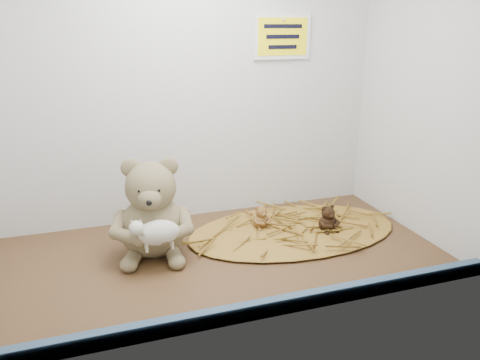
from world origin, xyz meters
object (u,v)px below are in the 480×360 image
object	(u,v)px
mini_teddy_tan	(261,216)
mini_teddy_brown	(327,217)
main_teddy	(152,207)
toy_lamb	(158,233)

from	to	relation	value
mini_teddy_tan	mini_teddy_brown	xyz separation A→B (cm)	(17.64, -8.21, 0.41)
main_teddy	mini_teddy_tan	world-z (taller)	main_teddy
toy_lamb	mini_teddy_tan	world-z (taller)	toy_lamb
main_teddy	toy_lamb	world-z (taller)	main_teddy
toy_lamb	mini_teddy_tan	xyz separation A→B (cm)	(32.29, 14.15, -5.40)
main_teddy	mini_teddy_tan	xyz separation A→B (cm)	(32.29, 4.64, -8.53)
main_teddy	toy_lamb	bearing A→B (deg)	-79.01
toy_lamb	mini_teddy_tan	distance (cm)	35.67
main_teddy	toy_lamb	xyz separation A→B (cm)	(0.00, -9.51, -3.12)
mini_teddy_brown	mini_teddy_tan	bearing A→B (deg)	146.52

